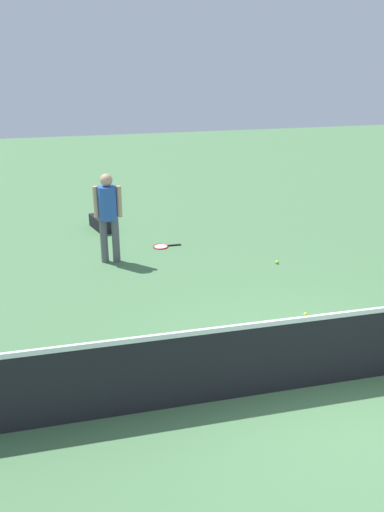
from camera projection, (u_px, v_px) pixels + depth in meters
The scene contains 8 objects.
ground_plane at pixel (319, 385), 6.41m from camera, with size 40.00×40.00×0.00m, color #4C7A4C.
court_net at pixel (323, 349), 6.22m from camera, with size 10.09×0.09×1.07m.
player_near_side at pixel (108, 211), 9.69m from camera, with size 0.53×0.39×1.70m.
tennis_racket_near_player at pixel (162, 246), 10.79m from camera, with size 0.58×0.32×0.03m.
tennis_ball_by_net at pixel (277, 262), 9.95m from camera, with size 0.07×0.07×0.07m, color #C6E033.
tennis_ball_midcourt at pixel (306, 315), 8.01m from camera, with size 0.07×0.07×0.07m, color #C6E033.
tennis_ball_stray_left at pixel (66, 347), 7.14m from camera, with size 0.07×0.07×0.07m, color #C6E033.
equipment_bag at pixel (100, 223), 11.80m from camera, with size 0.49×0.85×0.28m.
Camera 1 is at (2.76, 4.85, 3.84)m, focal length 37.01 mm.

